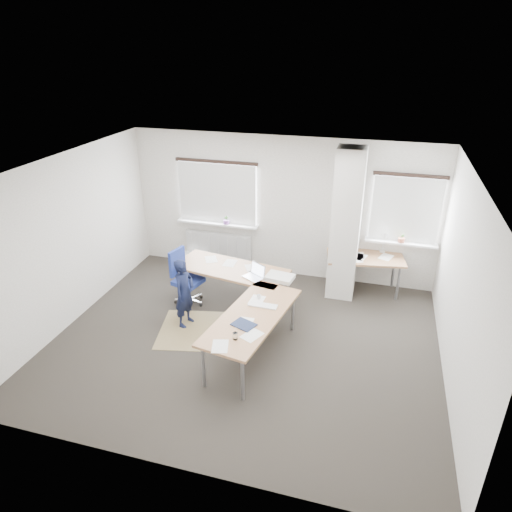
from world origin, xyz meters
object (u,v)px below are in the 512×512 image
(desk_side, at_px, (365,259))
(desk_main, at_px, (243,292))
(task_chair, at_px, (187,289))
(person, at_px, (184,293))

(desk_side, bearing_deg, desk_main, -144.99)
(desk_main, bearing_deg, task_chair, 167.74)
(desk_main, relative_size, desk_side, 1.99)
(desk_main, xyz_separation_m, task_chair, (-1.23, 0.50, -0.41))
(person, bearing_deg, task_chair, 32.18)
(desk_main, xyz_separation_m, desk_side, (1.82, 1.80, -0.01))
(desk_side, xyz_separation_m, task_chair, (-3.05, -1.29, -0.40))
(desk_main, distance_m, task_chair, 1.39)
(desk_side, relative_size, task_chair, 1.45)
(desk_main, relative_size, task_chair, 2.89)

